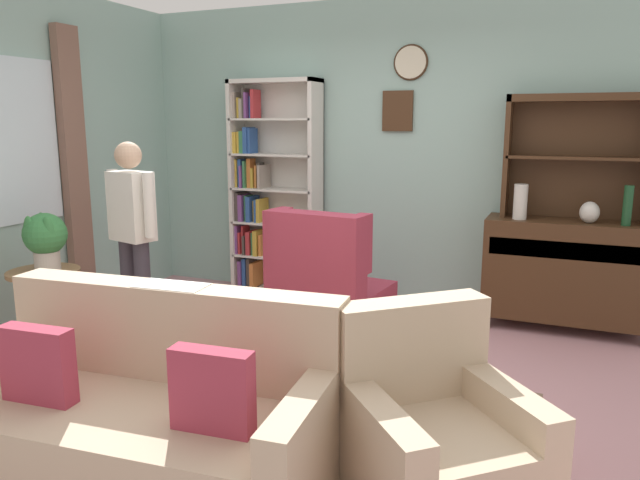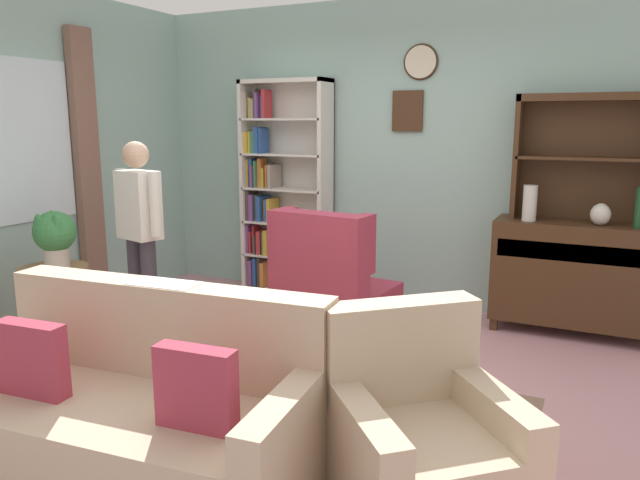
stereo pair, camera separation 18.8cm
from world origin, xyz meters
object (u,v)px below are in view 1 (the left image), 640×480
potted_plant_large (45,237)px  person_reading (133,229)px  sideboard_hutch (577,140)px  plant_stand (46,301)px  coffee_table (271,348)px  armchair_floral (435,441)px  book_stack (279,338)px  bookshelf (268,193)px  couch_floral (147,419)px  vase_round (590,212)px  vase_tall (520,202)px  bottle_wine (628,206)px  sideboard (567,270)px  wingback_chair (327,294)px

potted_plant_large → person_reading: bearing=36.0°
sideboard_hutch → plant_stand: 4.32m
plant_stand → coffee_table: 1.98m
armchair_floral → book_stack: armchair_floral is taller
bookshelf → couch_floral: 3.37m
armchair_floral → plant_stand: size_ratio=1.76×
sideboard_hutch → book_stack: bearing=-123.4°
vase_round → coffee_table: (-1.76, -2.05, -0.65)m
couch_floral → vase_tall: bearing=64.7°
vase_round → bottle_wine: bottle_wine is taller
potted_plant_large → bookshelf: bearing=69.2°
sideboard → vase_round: 0.52m
bottle_wine → plant_stand: bearing=-154.7°
sideboard → book_stack: bearing=-124.7°
plant_stand → coffee_table: bearing=-4.0°
vase_tall → sideboard: bearing=11.6°
sideboard → armchair_floral: (-0.50, -2.70, -0.22)m
plant_stand → book_stack: 2.09m
sideboard_hutch → plant_stand: (-3.60, -2.09, -1.18)m
couch_floral → person_reading: (-1.26, 1.46, 0.59)m
couch_floral → plant_stand: (-1.79, 1.09, 0.07)m
armchair_floral → person_reading: size_ratio=0.69×
coffee_table → sideboard_hutch: bearing=53.8°
book_stack → sideboard_hutch: bearing=56.6°
plant_stand → vase_round: bearing=27.1°
sideboard → potted_plant_large: bearing=-151.1°
vase_tall → potted_plant_large: bearing=-149.2°
vase_tall → coffee_table: size_ratio=0.36×
bottle_wine → person_reading: bearing=-156.3°
sideboard_hutch → wingback_chair: size_ratio=1.05×
wingback_chair → person_reading: size_ratio=0.67×
armchair_floral → wingback_chair: size_ratio=1.03×
bookshelf → armchair_floral: bearing=-50.6°
vase_tall → potted_plant_large: (-3.17, -1.89, -0.19)m
vase_round → plant_stand: 4.24m
wingback_chair → vase_round: bearing=26.6°
bookshelf → bottle_wine: (3.17, -0.17, 0.06)m
potted_plant_large → couch_floral: bearing=-32.0°
couch_floral → potted_plant_large: potted_plant_large is taller
sideboard_hutch → plant_stand: size_ratio=1.79×
sideboard_hutch → couch_floral: (-1.80, -3.18, -1.25)m
sideboard → armchair_floral: size_ratio=1.20×
vase_tall → couch_floral: size_ratio=0.15×
vase_round → sideboard: bearing=152.8°
couch_floral → plant_stand: 2.10m
coffee_table → potted_plant_large: bearing=175.7°
armchair_floral → wingback_chair: wingback_chair is taller
vase_tall → book_stack: size_ratio=1.41×
sideboard_hutch → book_stack: sideboard_hutch is taller
plant_stand → coffee_table: plant_stand is taller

